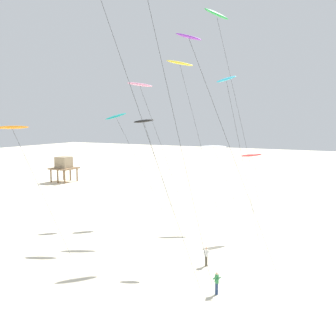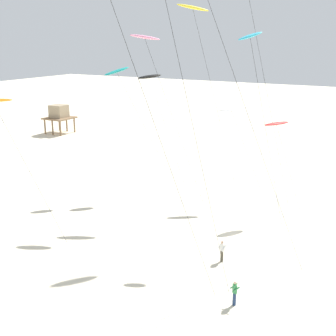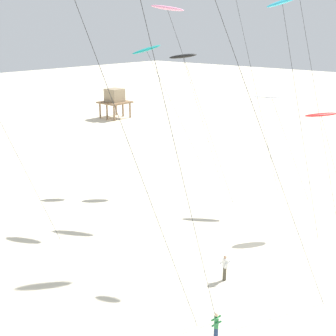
% 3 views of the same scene
% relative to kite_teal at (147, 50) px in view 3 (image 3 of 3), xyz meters
% --- Properties ---
extents(ground_plane, '(260.00, 260.00, 0.00)m').
position_rel_kite_teal_xyz_m(ground_plane, '(-6.70, -16.84, -12.68)').
color(ground_plane, beige).
extents(kite_teal, '(5.28, 5.93, 13.31)m').
position_rel_kite_teal_xyz_m(kite_teal, '(0.00, 0.00, 0.00)').
color(kite_teal, teal).
rests_on(kite_teal, ground).
extents(kite_pink, '(4.52, 5.92, 16.56)m').
position_rel_kite_teal_xyz_m(kite_pink, '(-3.45, -5.67, 3.39)').
color(kite_pink, pink).
rests_on(kite_pink, ground).
extents(kite_black, '(3.73, 4.20, 12.52)m').
position_rel_kite_teal_xyz_m(kite_black, '(1.91, -2.85, -0.56)').
color(kite_black, black).
rests_on(kite_black, ground).
extents(kite_red, '(3.28, 3.43, 8.82)m').
position_rel_kite_teal_xyz_m(kite_red, '(0.76, -17.06, -4.11)').
color(kite_red, red).
rests_on(kite_red, ground).
extents(kite_white, '(3.65, 4.50, 9.45)m').
position_rel_kite_teal_xyz_m(kite_white, '(2.53, -11.94, -3.49)').
color(kite_white, white).
rests_on(kite_white, ground).
extents(kite_cyan, '(3.28, 3.93, 16.73)m').
position_rel_kite_teal_xyz_m(kite_cyan, '(-4.26, -15.95, 3.34)').
color(kite_cyan, '#33BFE0').
rests_on(kite_cyan, ground).
extents(kite_flyer_nearest, '(0.69, 0.70, 1.67)m').
position_rel_kite_teal_xyz_m(kite_flyer_nearest, '(-10.94, -16.82, -11.79)').
color(kite_flyer_nearest, '#4C4738').
rests_on(kite_flyer_nearest, ground).
extents(kite_flyer_middle, '(0.73, 0.72, 1.67)m').
position_rel_kite_teal_xyz_m(kite_flyer_middle, '(-15.96, -19.75, -11.79)').
color(kite_flyer_middle, navy).
rests_on(kite_flyer_middle, ground).
extents(stilt_house, '(4.52, 4.36, 4.94)m').
position_rel_kite_teal_xyz_m(stilt_house, '(19.53, 26.38, -9.26)').
color(stilt_house, '#846647').
rests_on(stilt_house, ground).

